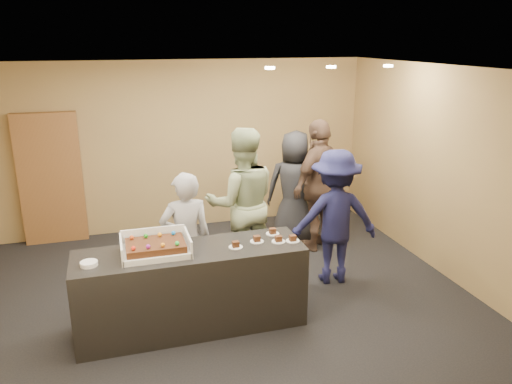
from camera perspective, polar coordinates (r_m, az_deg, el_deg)
The scene contains 17 objects.
room at distance 5.71m, azimuth -4.61°, elevation 0.17°, with size 6.04×6.00×2.70m.
serving_counter at distance 5.48m, azimuth -7.37°, elevation -10.90°, with size 2.40×0.70×0.90m, color black.
storage_cabinet at distance 8.06m, azimuth -22.39°, elevation 1.38°, with size 0.90×0.15×1.99m, color brown.
cake_box at distance 5.25m, azimuth -11.41°, elevation -6.39°, with size 0.69×0.48×0.20m.
sheet_cake at distance 5.21m, azimuth -11.42°, elevation -5.98°, with size 0.59×0.41×0.11m.
plate_stack at distance 5.15m, azimuth -18.55°, elevation -7.77°, with size 0.17×0.17×0.04m, color white.
slice_a at distance 5.29m, azimuth -2.34°, elevation -6.11°, with size 0.15×0.15×0.07m.
slice_b at distance 5.43m, azimuth 0.10°, elevation -5.47°, with size 0.15×0.15×0.07m.
slice_c at distance 5.43m, azimuth 2.59°, elevation -5.48°, with size 0.15×0.15×0.07m.
slice_d at distance 5.64m, azimuth 1.91°, elevation -4.60°, with size 0.15×0.15×0.07m.
slice_e at distance 5.46m, azimuth 4.21°, elevation -5.39°, with size 0.15×0.15×0.07m.
person_server_grey at distance 5.75m, azimuth -7.98°, elevation -5.56°, with size 0.59×0.39×1.62m, color #95959A.
person_sage_man at distance 6.41m, azimuth -1.61°, elevation -1.30°, with size 0.96×0.74×1.97m, color #94A276.
person_navy_man at distance 6.34m, azimuth 8.98°, elevation -2.85°, with size 1.11×0.64×1.72m, color #171842.
person_brown_extra at distance 7.30m, azimuth 7.21°, elevation 0.78°, with size 1.13×0.47×1.93m, color brown.
person_dark_suit at distance 7.49m, azimuth 4.43°, elevation 0.48°, with size 0.84×0.55×1.73m, color #27272C.
ceiling_spotlights at distance 6.45m, azimuth 8.58°, elevation 13.96°, with size 1.72×0.12×0.03m.
Camera 1 is at (-1.10, -5.34, 3.03)m, focal length 35.00 mm.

